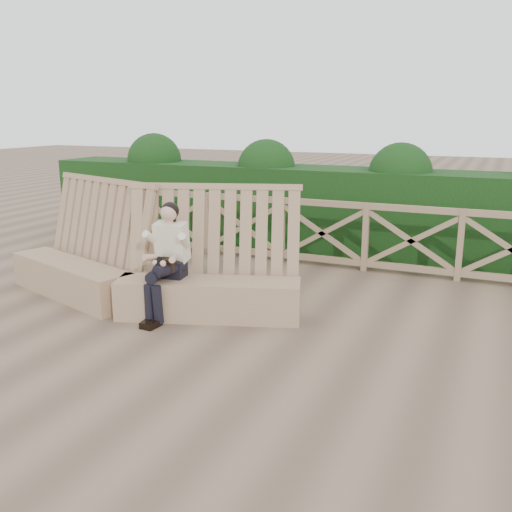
% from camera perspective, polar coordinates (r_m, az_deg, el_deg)
% --- Properties ---
extents(ground, '(60.00, 60.00, 0.00)m').
position_cam_1_polar(ground, '(6.45, -2.95, -8.42)').
color(ground, brown).
rests_on(ground, ground).
extents(bench, '(4.44, 1.42, 1.62)m').
position_cam_1_polar(bench, '(7.64, -11.62, -1.84)').
color(bench, '#907152').
rests_on(bench, ground).
extents(woman, '(0.42, 0.85, 1.42)m').
position_cam_1_polar(woman, '(7.05, -8.88, 0.03)').
color(woman, black).
rests_on(woman, ground).
extents(guardrail, '(10.10, 0.09, 1.10)m').
position_cam_1_polar(guardrail, '(9.41, 6.61, 2.29)').
color(guardrail, '#80654A').
rests_on(guardrail, ground).
extents(hedge, '(12.00, 1.20, 1.50)m').
position_cam_1_polar(hedge, '(10.51, 8.60, 4.56)').
color(hedge, black).
rests_on(hedge, ground).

